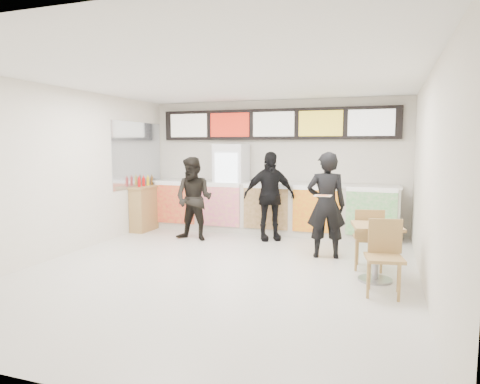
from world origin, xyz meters
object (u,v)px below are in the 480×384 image
at_px(customer_left, 194,199).
at_px(customer_mid, 269,196).
at_px(customer_main, 326,205).
at_px(service_counter, 270,208).
at_px(cafe_table, 376,242).
at_px(drinks_fridge, 231,187).
at_px(condiment_ledge, 146,208).

distance_m(customer_left, customer_mid, 1.57).
bearing_deg(customer_mid, customer_main, -68.13).
height_order(customer_main, customer_mid, customer_main).
bearing_deg(customer_main, customer_left, -22.19).
distance_m(service_counter, cafe_table, 3.69).
height_order(service_counter, cafe_table, service_counter).
xyz_separation_m(drinks_fridge, cafe_table, (3.30, -2.85, -0.42)).
height_order(service_counter, customer_mid, customer_mid).
xyz_separation_m(customer_left, cafe_table, (3.66, -1.60, -0.29)).
distance_m(service_counter, condiment_ledge, 2.89).
bearing_deg(cafe_table, service_counter, 118.79).
height_order(service_counter, condiment_ledge, condiment_ledge).
bearing_deg(drinks_fridge, cafe_table, -40.89).
relative_size(customer_mid, cafe_table, 1.06).
height_order(drinks_fridge, cafe_table, drinks_fridge).
bearing_deg(customer_left, customer_mid, 23.10).
xyz_separation_m(customer_main, cafe_table, (0.88, -1.10, -0.35)).
bearing_deg(customer_main, service_counter, -61.50).
bearing_deg(customer_left, drinks_fridge, 76.65).
relative_size(customer_main, customer_mid, 1.01).
relative_size(drinks_fridge, cafe_table, 1.14).
bearing_deg(customer_mid, drinks_fridge, 117.52).
bearing_deg(service_counter, customer_main, -49.50).
bearing_deg(customer_mid, customer_left, 170.54).
bearing_deg(customer_main, condiment_ledge, -26.25).
relative_size(service_counter, customer_main, 2.98).
height_order(customer_left, customer_mid, customer_mid).
bearing_deg(service_counter, cafe_table, -50.23).
bearing_deg(service_counter, drinks_fridge, 179.01).
bearing_deg(drinks_fridge, customer_mid, -32.78).
bearing_deg(customer_left, condiment_ledge, 161.56).
distance_m(cafe_table, condiment_ledge, 5.63).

